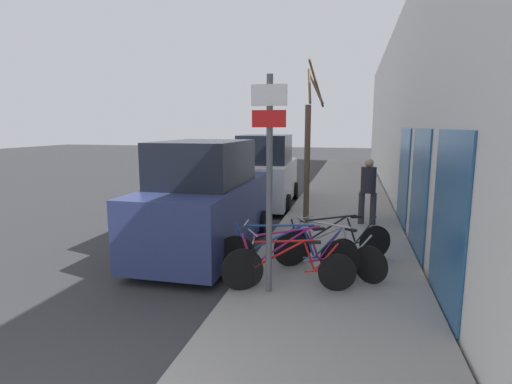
{
  "coord_description": "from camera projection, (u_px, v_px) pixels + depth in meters",
  "views": [
    {
      "loc": [
        2.87,
        -2.09,
        2.76
      ],
      "look_at": [
        0.87,
        6.17,
        1.36
      ],
      "focal_mm": 28.0,
      "sensor_mm": 36.0,
      "label": 1
    }
  ],
  "objects": [
    {
      "name": "pedestrian_near",
      "position": [
        368.0,
        186.0,
        10.63
      ],
      "size": [
        0.46,
        0.4,
        1.78
      ],
      "rotation": [
        0.0,
        0.0,
        3.01
      ],
      "color": "#333338",
      "rests_on": "sidewalk_curb"
    },
    {
      "name": "signpost",
      "position": [
        269.0,
        174.0,
        6.1
      ],
      "size": [
        0.54,
        0.12,
        3.37
      ],
      "color": "#595B60",
      "rests_on": "sidewalk_curb"
    },
    {
      "name": "sidewalk_curb",
      "position": [
        344.0,
        194.0,
        15.93
      ],
      "size": [
        3.2,
        32.0,
        0.15
      ],
      "color": "gray",
      "rests_on": "ground"
    },
    {
      "name": "parked_car_1",
      "position": [
        266.0,
        174.0,
        13.95
      ],
      "size": [
        2.17,
        4.58,
        2.47
      ],
      "rotation": [
        0.0,
        0.0,
        0.05
      ],
      "color": "silver",
      "rests_on": "ground"
    },
    {
      "name": "bicycle_4",
      "position": [
        334.0,
        242.0,
        7.7
      ],
      "size": [
        2.17,
        1.18,
        0.93
      ],
      "rotation": [
        0.0,
        0.0,
        2.06
      ],
      "color": "black",
      "rests_on": "sidewalk_curb"
    },
    {
      "name": "bicycle_1",
      "position": [
        294.0,
        260.0,
        6.66
      ],
      "size": [
        2.13,
        1.34,
        0.96
      ],
      "rotation": [
        0.0,
        0.0,
        2.13
      ],
      "color": "black",
      "rests_on": "sidewalk_curb"
    },
    {
      "name": "ground_plane",
      "position": [
        266.0,
        207.0,
        13.86
      ],
      "size": [
        80.0,
        80.0,
        0.0
      ],
      "primitive_type": "plane",
      "color": "#333335"
    },
    {
      "name": "street_tree",
      "position": [
        308.0,
        153.0,
        10.64
      ],
      "size": [
        0.53,
        1.84,
        4.34
      ],
      "color": "brown",
      "rests_on": "sidewalk_curb"
    },
    {
      "name": "bicycle_0",
      "position": [
        291.0,
        268.0,
        6.41
      ],
      "size": [
        2.07,
        0.51,
        0.85
      ],
      "rotation": [
        0.0,
        0.0,
        1.74
      ],
      "color": "black",
      "rests_on": "sidewalk_curb"
    },
    {
      "name": "bicycle_3",
      "position": [
        331.0,
        250.0,
        7.25
      ],
      "size": [
        1.88,
        1.31,
        0.89
      ],
      "rotation": [
        0.0,
        0.0,
        0.97
      ],
      "color": "black",
      "rests_on": "sidewalk_curb"
    },
    {
      "name": "parked_car_0",
      "position": [
        207.0,
        202.0,
        8.84
      ],
      "size": [
        2.1,
        4.79,
        2.45
      ],
      "rotation": [
        0.0,
        0.0,
        0.01
      ],
      "color": "navy",
      "rests_on": "ground"
    },
    {
      "name": "bicycle_2",
      "position": [
        287.0,
        254.0,
        6.98
      ],
      "size": [
        2.51,
        0.44,
        0.95
      ],
      "rotation": [
        0.0,
        0.0,
        1.66
      ],
      "color": "black",
      "rests_on": "sidewalk_curb"
    },
    {
      "name": "building_facade",
      "position": [
        395.0,
        114.0,
        14.94
      ],
      "size": [
        0.23,
        32.0,
        6.5
      ],
      "color": "silver",
      "rests_on": "ground"
    }
  ]
}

